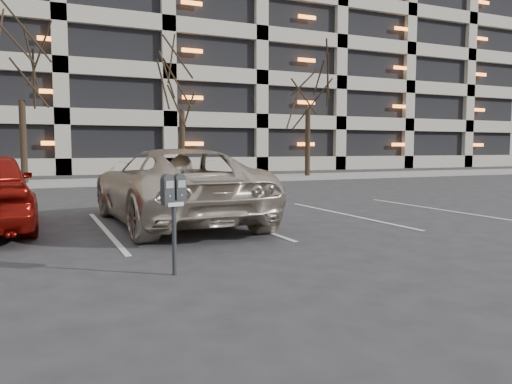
{
  "coord_description": "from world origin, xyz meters",
  "views": [
    {
      "loc": [
        -2.63,
        -7.67,
        1.59
      ],
      "look_at": [
        -0.09,
        -1.98,
        1.04
      ],
      "focal_mm": 35.0,
      "sensor_mm": 36.0,
      "label": 1
    }
  ],
  "objects": [
    {
      "name": "sidewalk",
      "position": [
        0.0,
        16.0,
        0.06
      ],
      "size": [
        80.0,
        4.0,
        0.12
      ],
      "primitive_type": "cube",
      "color": "gray",
      "rests_on": "ground"
    },
    {
      "name": "tree_b",
      "position": [
        -3.0,
        16.0,
        5.86
      ],
      "size": [
        3.57,
        3.57,
        8.11
      ],
      "color": "black",
      "rests_on": "ground"
    },
    {
      "name": "suv_silver",
      "position": [
        0.08,
        2.68,
        0.79
      ],
      "size": [
        2.76,
        5.76,
        1.59
      ],
      "rotation": [
        0.0,
        0.0,
        3.17
      ],
      "color": "beige",
      "rests_on": "ground"
    },
    {
      "name": "stall_lines",
      "position": [
        -1.4,
        2.3,
        0.01
      ],
      "size": [
        16.9,
        5.2,
        0.0
      ],
      "color": "silver",
      "rests_on": "ground"
    },
    {
      "name": "tree_d",
      "position": [
        11.0,
        16.0,
        5.89
      ],
      "size": [
        3.59,
        3.59,
        8.16
      ],
      "color": "black",
      "rests_on": "ground"
    },
    {
      "name": "tree_c",
      "position": [
        4.0,
        16.0,
        5.57
      ],
      "size": [
        3.39,
        3.39,
        7.71
      ],
      "color": "black",
      "rests_on": "ground"
    },
    {
      "name": "ground",
      "position": [
        0.0,
        0.0,
        0.0
      ],
      "size": [
        140.0,
        140.0,
        0.0
      ],
      "primitive_type": "plane",
      "color": "#28282B",
      "rests_on": "ground"
    },
    {
      "name": "parking_meter",
      "position": [
        -1.06,
        -1.62,
        0.96
      ],
      "size": [
        0.34,
        0.2,
        1.25
      ],
      "rotation": [
        0.0,
        0.0,
        0.28
      ],
      "color": "black",
      "rests_on": "ground"
    },
    {
      "name": "parking_garage",
      "position": [
        12.0,
        33.84,
        9.26
      ],
      "size": [
        52.0,
        20.0,
        19.0
      ],
      "color": "black",
      "rests_on": "ground"
    }
  ]
}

